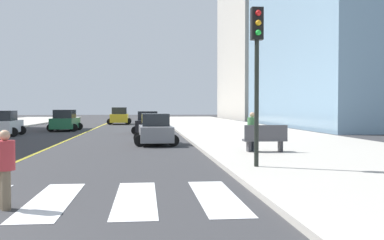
{
  "coord_description": "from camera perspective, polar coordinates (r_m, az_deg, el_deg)",
  "views": [
    {
      "loc": [
        4.72,
        -5.81,
        2.02
      ],
      "look_at": [
        8.09,
        26.43,
        1.07
      ],
      "focal_mm": 41.76,
      "sensor_mm": 36.0,
      "label": 1
    }
  ],
  "objects": [
    {
      "name": "sidewalk_kerb_east",
      "position": [
        26.94,
        10.18,
        -2.48
      ],
      "size": [
        10.0,
        120.0,
        0.15
      ],
      "primitive_type": "cube",
      "color": "#B2ADA3",
      "rests_on": "ground"
    },
    {
      "name": "car_yellow_second",
      "position": [
        52.62,
        -9.25,
        0.46
      ],
      "size": [
        2.79,
        4.43,
        1.96
      ],
      "rotation": [
        0.0,
        0.0,
        3.16
      ],
      "color": "gold",
      "rests_on": "ground"
    },
    {
      "name": "car_green_fifth",
      "position": [
        38.98,
        -15.89,
        -0.13
      ],
      "size": [
        2.56,
        4.04,
        1.78
      ],
      "rotation": [
        0.0,
        0.0,
        -0.03
      ],
      "color": "#236B42",
      "rests_on": "ground"
    },
    {
      "name": "pedestrian_waiting_east",
      "position": [
        18.97,
        7.7,
        -1.23
      ],
      "size": [
        0.41,
        0.41,
        1.65
      ],
      "rotation": [
        0.0,
        0.0,
        5.94
      ],
      "color": "slate",
      "rests_on": "sidewalk_kerb_east"
    },
    {
      "name": "park_bench",
      "position": [
        18.8,
        9.31,
        -2.39
      ],
      "size": [
        1.81,
        0.6,
        1.12
      ],
      "rotation": [
        0.0,
        0.0,
        1.55
      ],
      "color": "#47474C",
      "rests_on": "sidewalk_kerb_east"
    },
    {
      "name": "lane_divider_paint",
      "position": [
        46.1,
        -11.83,
        -0.86
      ],
      "size": [
        0.16,
        80.0,
        0.01
      ],
      "primitive_type": "cube",
      "color": "yellow",
      "rests_on": "ground"
    },
    {
      "name": "car_black_fourth",
      "position": [
        33.93,
        -5.64,
        -0.4
      ],
      "size": [
        2.46,
        3.84,
        1.69
      ],
      "rotation": [
        0.0,
        0.0,
        3.1
      ],
      "color": "black",
      "rests_on": "ground"
    },
    {
      "name": "pedestrian_crossing",
      "position": [
        9.52,
        -22.78,
        -5.41
      ],
      "size": [
        0.39,
        0.39,
        1.57
      ],
      "rotation": [
        0.0,
        0.0,
        2.08
      ],
      "color": "brown",
      "rests_on": "ground"
    },
    {
      "name": "car_white_nearest",
      "position": [
        33.67,
        -22.94,
        -0.48
      ],
      "size": [
        2.56,
        4.0,
        1.76
      ],
      "rotation": [
        0.0,
        0.0,
        0.04
      ],
      "color": "silver",
      "rests_on": "ground"
    },
    {
      "name": "car_gray_third",
      "position": [
        23.96,
        -4.71,
        -1.3
      ],
      "size": [
        2.4,
        3.76,
        1.65
      ],
      "rotation": [
        0.0,
        0.0,
        3.18
      ],
      "color": "slate",
      "rests_on": "ground"
    },
    {
      "name": "parking_garage_concrete",
      "position": [
        77.59,
        11.42,
        11.05
      ],
      "size": [
        18.0,
        24.0,
        29.38
      ],
      "primitive_type": "cube",
      "color": "#B2ADA3",
      "rests_on": "ground"
    },
    {
      "name": "traffic_light_near_corner",
      "position": [
        14.14,
        8.29,
        8.17
      ],
      "size": [
        0.36,
        0.41,
        4.95
      ],
      "rotation": [
        0.0,
        0.0,
        3.14
      ],
      "color": "black",
      "rests_on": "sidewalk_kerb_east"
    }
  ]
}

